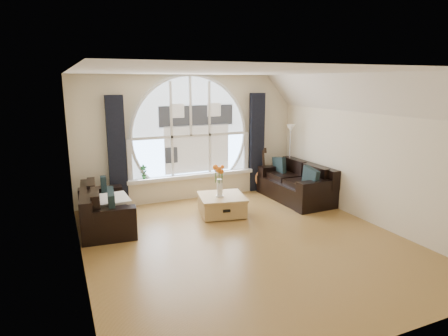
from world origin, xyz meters
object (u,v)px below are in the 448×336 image
(coffee_chest, at_px, (222,204))
(sofa_right, at_px, (295,182))
(sofa_left, at_px, (105,206))
(vase_flowers, at_px, (220,177))
(floor_lamp, at_px, (290,159))
(potted_plant, at_px, (144,172))
(guitar, at_px, (262,169))

(coffee_chest, bearing_deg, sofa_right, 18.00)
(sofa_left, height_order, vase_flowers, vase_flowers)
(sofa_right, xyz_separation_m, floor_lamp, (0.19, 0.55, 0.40))
(vase_flowers, relative_size, floor_lamp, 0.44)
(sofa_right, bearing_deg, potted_plant, 159.85)
(sofa_left, distance_m, potted_plant, 1.43)
(coffee_chest, xyz_separation_m, guitar, (1.53, 1.12, 0.32))
(sofa_right, relative_size, floor_lamp, 1.12)
(sofa_left, relative_size, guitar, 1.53)
(sofa_right, distance_m, vase_flowers, 1.98)
(guitar, bearing_deg, potted_plant, -174.48)
(floor_lamp, xyz_separation_m, guitar, (-0.52, 0.35, -0.27))
(vase_flowers, distance_m, guitar, 1.99)
(guitar, bearing_deg, coffee_chest, -135.19)
(vase_flowers, bearing_deg, sofa_right, 8.10)
(coffee_chest, xyz_separation_m, vase_flowers, (-0.06, -0.05, 0.56))
(sofa_right, relative_size, vase_flowers, 2.57)
(vase_flowers, distance_m, floor_lamp, 2.27)
(sofa_right, height_order, potted_plant, potted_plant)
(guitar, xyz_separation_m, potted_plant, (-2.78, 0.15, 0.17))
(coffee_chest, relative_size, guitar, 0.81)
(sofa_right, xyz_separation_m, potted_plant, (-3.10, 1.05, 0.30))
(guitar, relative_size, potted_plant, 3.46)
(floor_lamp, height_order, guitar, floor_lamp)
(floor_lamp, distance_m, guitar, 0.68)
(sofa_right, distance_m, coffee_chest, 1.88)
(sofa_left, xyz_separation_m, coffee_chest, (2.17, -0.22, -0.19))
(sofa_right, distance_m, floor_lamp, 0.71)
(guitar, bearing_deg, sofa_left, -157.76)
(potted_plant, bearing_deg, coffee_chest, -45.64)
(vase_flowers, bearing_deg, floor_lamp, 21.23)
(coffee_chest, distance_m, potted_plant, 1.85)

